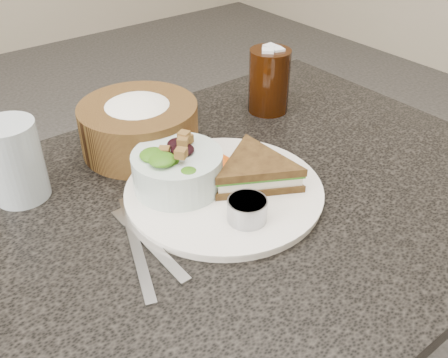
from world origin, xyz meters
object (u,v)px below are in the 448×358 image
at_px(dinner_plate, 224,191).
at_px(cola_glass, 269,78).
at_px(dining_table, 226,350).
at_px(salad_bowl, 177,164).
at_px(dressing_ramekin, 247,210).
at_px(sandwich, 256,171).
at_px(water_glass, 15,161).
at_px(bread_basket, 139,119).

height_order(dinner_plate, cola_glass, cola_glass).
distance_m(dining_table, salad_bowl, 0.43).
distance_m(dining_table, cola_glass, 0.54).
bearing_deg(dinner_plate, cola_glass, 35.20).
bearing_deg(cola_glass, dressing_ramekin, -136.60).
xyz_separation_m(dining_table, sandwich, (0.05, -0.01, 0.41)).
height_order(cola_glass, water_glass, cola_glass).
distance_m(sandwich, bread_basket, 0.24).
height_order(salad_bowl, cola_glass, cola_glass).
bearing_deg(dressing_ramekin, water_glass, 129.64).
distance_m(sandwich, dressing_ramekin, 0.09).
xyz_separation_m(sandwich, salad_bowl, (-0.10, 0.07, 0.02)).
bearing_deg(sandwich, water_glass, 173.11).
relative_size(bread_basket, cola_glass, 1.49).
height_order(dining_table, sandwich, sandwich).
bearing_deg(water_glass, cola_glass, -1.65).
height_order(dining_table, salad_bowl, salad_bowl).
distance_m(dinner_plate, bread_basket, 0.21).
height_order(dinner_plate, dressing_ramekin, dressing_ramekin).
distance_m(bread_basket, cola_glass, 0.28).
bearing_deg(sandwich, dining_table, -161.22).
xyz_separation_m(dinner_plate, bread_basket, (-0.03, 0.20, 0.05)).
height_order(sandwich, dressing_ramekin, sandwich).
xyz_separation_m(sandwich, cola_glass, (0.20, 0.20, 0.03)).
distance_m(dining_table, dressing_ramekin, 0.41).
distance_m(dressing_ramekin, water_glass, 0.36).
bearing_deg(salad_bowl, dressing_ramekin, -76.54).
xyz_separation_m(bread_basket, water_glass, (-0.22, -0.01, 0.00)).
xyz_separation_m(salad_bowl, water_glass, (-0.19, 0.14, 0.01)).
bearing_deg(cola_glass, salad_bowl, -156.91).
bearing_deg(water_glass, bread_basket, 2.86).
distance_m(dinner_plate, sandwich, 0.06).
distance_m(dinner_plate, dressing_ramekin, 0.09).
height_order(salad_bowl, bread_basket, bread_basket).
distance_m(bread_basket, water_glass, 0.22).
relative_size(sandwich, bread_basket, 0.78).
bearing_deg(sandwich, cola_glass, 72.44).
height_order(dressing_ramekin, cola_glass, cola_glass).
xyz_separation_m(dressing_ramekin, cola_glass, (0.27, 0.26, 0.04)).
distance_m(dinner_plate, cola_glass, 0.31).
bearing_deg(dressing_ramekin, cola_glass, 43.40).
bearing_deg(salad_bowl, dining_table, -49.17).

